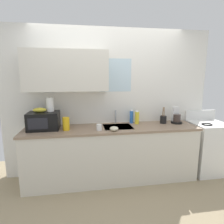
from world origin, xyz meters
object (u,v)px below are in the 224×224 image
Objects in this scene: stove_range at (207,147)px; banana_bunch at (40,110)px; coffee_maker at (176,117)px; mug_white at (99,127)px; paper_towel_roll at (50,104)px; dish_soap_bottle_yellow at (137,117)px; utensil_crock at (163,119)px; microwave at (44,121)px; dish_soap_bottle_blue at (132,116)px; cereal_canister at (66,124)px; small_bowl at (114,129)px.

banana_bunch reaches higher than stove_range.
mug_white is at bearing -169.76° from coffee_maker.
coffee_maker is (2.11, 0.01, -0.28)m from paper_towel_roll.
banana_bunch is at bearing -178.52° from coffee_maker.
dish_soap_bottle_yellow is at bearing 3.90° from banana_bunch.
microwave is at bearing -177.94° from utensil_crock.
microwave is (-2.79, 0.04, 0.58)m from stove_range.
paper_towel_roll is 0.90× the size of dish_soap_bottle_yellow.
stove_range is at bearing -10.25° from coffee_maker.
paper_towel_roll is (0.15, 0.05, 0.08)m from banana_bunch.
microwave is at bearing 167.29° from mug_white.
utensil_crock is at bearing 171.83° from stove_range.
dish_soap_bottle_blue is (1.33, 0.12, -0.26)m from paper_towel_roll.
paper_towel_roll is at bearing 161.92° from mug_white.
mug_white is at bearing -10.31° from cereal_canister.
dish_soap_bottle_blue is 1.95× the size of small_bowl.
paper_towel_roll is 1.44m from dish_soap_bottle_yellow.
stove_range is at bearing 6.69° from small_bowl.
small_bowl is (-0.92, -0.32, -0.04)m from utensil_crock.
paper_towel_roll is 0.79× the size of coffee_maker.
banana_bunch is at bearing 167.88° from mug_white.
banana_bunch is 1.17m from small_bowl.
paper_towel_roll is at bearing -177.70° from dish_soap_bottle_yellow.
coffee_maker is at bearing 1.55° from microwave.
banana_bunch is 1.01× the size of cereal_canister.
utensil_crock is (1.88, 0.02, -0.31)m from paper_towel_roll.
paper_towel_roll is at bearing 162.56° from small_bowl.
stove_range is 1.48m from dish_soap_bottle_blue.
paper_towel_roll is 1.06m from small_bowl.
dish_soap_bottle_blue is 1.03× the size of dish_soap_bottle_yellow.
microwave is 2.33× the size of cereal_canister.
coffee_maker is 1.40m from mug_white.
paper_towel_roll reaches higher than microwave.
dish_soap_bottle_blue is 2.66× the size of mug_white.
dish_soap_bottle_yellow is 0.85× the size of utensil_crock.
microwave is 1.98m from utensil_crock.
dish_soap_bottle_blue is 0.57m from small_bowl.
dish_soap_bottle_blue is at bearing 142.89° from dish_soap_bottle_yellow.
cereal_canister is 0.51m from mug_white.
utensil_crock is 0.98m from small_bowl.
mug_white is at bearing -12.71° from microwave.
utensil_crock is (2.03, 0.07, -0.23)m from banana_bunch.
utensil_crock is (-0.81, 0.12, 0.51)m from stove_range.
banana_bunch is at bearing 165.62° from cereal_canister.
mug_white is (0.88, -0.19, -0.26)m from banana_bunch.
utensil_crock is at bearing -10.22° from dish_soap_bottle_blue.
dish_soap_bottle_yellow is (0.08, -0.06, -0.00)m from dish_soap_bottle_blue.
banana_bunch is (-0.05, 0.00, 0.17)m from microwave.
banana_bunch is 2.27m from coffee_maker.
cereal_canister is 2.08× the size of mug_white.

